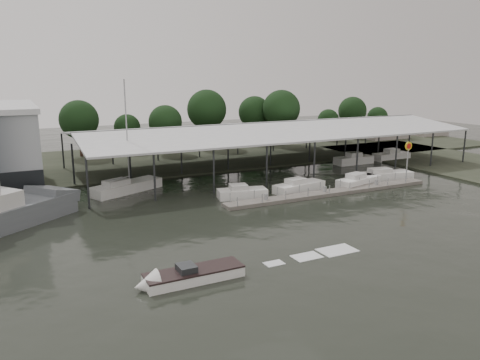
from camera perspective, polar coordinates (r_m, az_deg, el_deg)
name	(u,v)px	position (r m, az deg, el deg)	size (l,w,h in m)	color
ground	(263,239)	(41.12, 2.79, -7.20)	(200.00, 200.00, 0.00)	black
land_strip_far	(139,160)	(79.25, -12.19, 2.38)	(140.00, 30.00, 0.30)	#393D2E
covered_boat_shed	(271,127)	(71.83, 3.80, 6.45)	(58.24, 24.00, 6.96)	silver
floating_dock	(331,192)	(57.03, 11.08, -1.50)	(28.00, 2.00, 1.40)	slate
shell_fuel_sign	(408,154)	(64.20, 19.79, 2.97)	(1.10, 0.18, 5.55)	#96999C
distant_commercial_buildings	(395,130)	(111.24, 18.40, 5.86)	(22.00, 8.00, 4.00)	gray
white_sailboat	(126,187)	(58.39, -13.78, -0.83)	(9.41, 6.17, 13.67)	white
speedboat_underway	(186,277)	(33.14, -6.65, -11.64)	(18.65, 2.50, 2.00)	white
moored_cruiser_0	(242,193)	(54.18, 0.20, -1.56)	(5.99, 3.35, 1.70)	white
moored_cruiser_1	(299,186)	(57.65, 7.16, -0.78)	(7.20, 3.43, 1.70)	white
moored_cruiser_2	(358,181)	(62.03, 14.22, -0.11)	(7.14, 3.75, 1.70)	white
moored_cruiser_3	(382,175)	(66.24, 16.91, 0.54)	(8.68, 3.69, 1.70)	white
horizon_tree_line	(239,114)	(91.47, -0.15, 8.06)	(69.61, 11.75, 11.22)	#321F16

